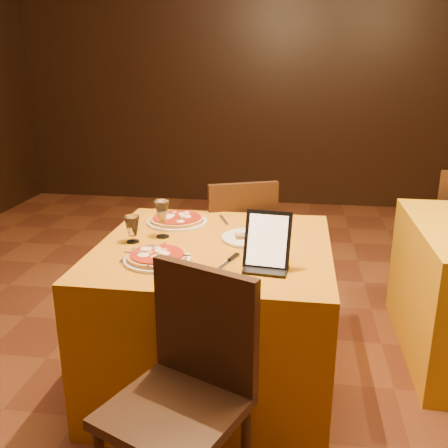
# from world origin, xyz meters

# --- Properties ---
(floor) EXTENTS (6.00, 7.00, 0.01)m
(floor) POSITION_xyz_m (0.00, 0.00, -0.01)
(floor) COLOR #5E2D19
(floor) RESTS_ON ground
(wall_back) EXTENTS (6.00, 0.01, 2.80)m
(wall_back) POSITION_xyz_m (0.00, 3.50, 1.40)
(wall_back) COLOR black
(wall_back) RESTS_ON floor
(main_table) EXTENTS (1.10, 1.10, 0.75)m
(main_table) POSITION_xyz_m (-0.16, -0.05, 0.38)
(main_table) COLOR #B86D0B
(main_table) RESTS_ON floor
(chair_main_near) EXTENTS (0.62, 0.62, 0.91)m
(chair_main_near) POSITION_xyz_m (-0.16, -0.88, 0.46)
(chair_main_near) COLOR #30220F
(chair_main_near) RESTS_ON floor
(chair_main_far) EXTENTS (0.49, 0.49, 0.91)m
(chair_main_far) POSITION_xyz_m (-0.16, 0.74, 0.46)
(chair_main_far) COLOR black
(chair_main_far) RESTS_ON floor
(pizza_near) EXTENTS (0.29, 0.29, 0.03)m
(pizza_near) POSITION_xyz_m (-0.37, -0.29, 0.77)
(pizza_near) COLOR white
(pizza_near) RESTS_ON main_table
(pizza_far) EXTENTS (0.33, 0.33, 0.03)m
(pizza_far) POSITION_xyz_m (-0.42, 0.25, 0.77)
(pizza_far) COLOR white
(pizza_far) RESTS_ON main_table
(cutlet_dish) EXTENTS (0.29, 0.29, 0.03)m
(cutlet_dish) POSITION_xyz_m (0.00, 0.05, 0.76)
(cutlet_dish) COLOR white
(cutlet_dish) RESTS_ON main_table
(wine_glass) EXTENTS (0.09, 0.09, 0.19)m
(wine_glass) POSITION_xyz_m (-0.43, 0.02, 0.84)
(wine_glass) COLOR tan
(wine_glass) RESTS_ON main_table
(water_glass) EXTENTS (0.08, 0.08, 0.13)m
(water_glass) POSITION_xyz_m (-0.56, -0.08, 0.81)
(water_glass) COLOR white
(water_glass) RESTS_ON main_table
(tablet) EXTENTS (0.20, 0.12, 0.23)m
(tablet) POSITION_xyz_m (0.10, -0.28, 0.87)
(tablet) COLOR black
(tablet) RESTS_ON main_table
(knife) EXTENTS (0.09, 0.22, 0.01)m
(knife) POSITION_xyz_m (-0.07, -0.30, 0.75)
(knife) COLOR silver
(knife) RESTS_ON main_table
(fork_near) EXTENTS (0.03, 0.18, 0.01)m
(fork_near) POSITION_xyz_m (-0.52, -0.25, 0.75)
(fork_near) COLOR #B9B9C0
(fork_near) RESTS_ON main_table
(fork_far) EXTENTS (0.08, 0.17, 0.01)m
(fork_far) POSITION_xyz_m (-0.17, 0.33, 0.75)
(fork_far) COLOR silver
(fork_far) RESTS_ON main_table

